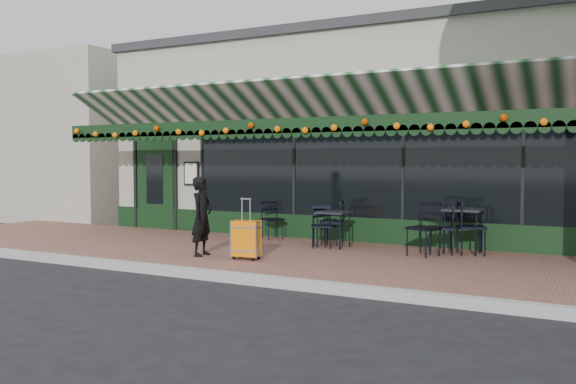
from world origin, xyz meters
The scene contains 16 objects.
ground centered at (0.00, 0.00, 0.00)m, with size 80.00×80.00×0.00m, color black.
sidewalk centered at (0.00, 2.00, 0.07)m, with size 18.00×4.00×0.15m, color brown.
curb centered at (0.00, -0.08, 0.07)m, with size 18.00×0.16×0.15m, color #9E9E99.
restaurant_building centered at (0.00, 7.84, 2.27)m, with size 12.00×9.60×4.50m.
neighbor_building_left centered at (-13.00, 8.00, 2.40)m, with size 12.00×8.00×4.80m, color #A7A493.
woman centered at (-1.28, 1.02, 0.84)m, with size 0.50×0.33×1.38m, color black.
suitcase centered at (-0.38, 1.02, 0.49)m, with size 0.48×0.32×1.02m.
cafe_table_a centered at (2.68, 3.42, 0.87)m, with size 0.65×0.65×0.80m.
cafe_table_b centered at (0.34, 3.00, 0.77)m, with size 0.56×0.56×0.69m.
chair_a_left centered at (2.35, 3.16, 0.60)m, with size 0.45×0.45×0.90m, color black, non-canonical shape.
chair_a_right centered at (2.84, 3.32, 0.63)m, with size 0.48×0.48×0.95m, color black, non-canonical shape.
chair_a_front centered at (2.14, 2.77, 0.63)m, with size 0.48×0.48×0.95m, color black, non-canonical shape.
chair_b_left centered at (0.14, 3.38, 0.59)m, with size 0.44×0.44×0.88m, color black, non-canonical shape.
chair_b_right centered at (0.13, 3.09, 0.53)m, with size 0.38×0.38×0.75m, color black, non-canonical shape.
chair_b_front centered at (0.15, 2.86, 0.55)m, with size 0.40×0.40×0.81m, color black, non-canonical shape.
chair_solo centered at (-1.32, 3.59, 0.55)m, with size 0.40×0.40×0.80m, color black, non-canonical shape.
Camera 1 is at (4.96, -7.60, 1.81)m, focal length 38.00 mm.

